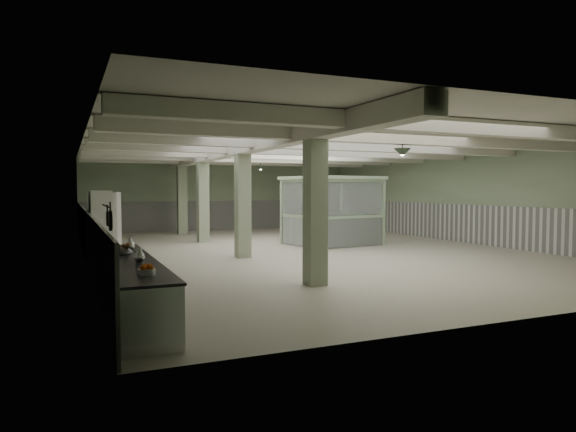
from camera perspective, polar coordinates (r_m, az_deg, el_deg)
name	(u,v)px	position (r m, az deg, el deg)	size (l,w,h in m)	color
floor	(302,250)	(17.81, 1.62, -3.80)	(20.00, 20.00, 0.00)	beige
ceiling	(303,146)	(17.75, 1.64, 7.82)	(14.00, 20.00, 0.02)	silver
wall_back	(222,195)	(27.08, -7.38, 2.32)	(14.00, 0.02, 3.60)	#9BB38F
wall_front	(558,208)	(9.61, 27.78, 0.82)	(14.00, 0.02, 3.60)	#9BB38F
wall_left	(84,200)	(16.03, -21.69, 1.69)	(0.02, 20.00, 3.60)	#9BB38F
wall_right	(461,197)	(21.60, 18.71, 2.02)	(0.02, 20.00, 3.60)	#9BB38F
wainscot_left	(86,236)	(16.08, -21.52, -2.05)	(0.05, 19.90, 1.50)	white
wainscot_right	(460,223)	(21.63, 18.61, -0.76)	(0.05, 19.90, 1.50)	white
wainscot_back	(222,215)	(27.08, -7.35, 0.10)	(13.90, 0.05, 1.50)	white
girder	(233,150)	(16.83, -6.16, 7.32)	(0.45, 19.90, 0.40)	silver
beam_a	(455,126)	(11.42, 18.03, 9.45)	(13.90, 0.35, 0.32)	silver
beam_b	(386,137)	(13.39, 10.85, 8.57)	(13.90, 0.35, 0.32)	silver
beam_c	(338,145)	(15.51, 5.59, 7.84)	(13.90, 0.35, 0.32)	silver
beam_d	(303,151)	(17.73, 1.64, 7.24)	(13.90, 0.35, 0.32)	silver
beam_e	(275,155)	(20.02, -1.42, 6.76)	(13.90, 0.35, 0.32)	silver
beam_f	(254,159)	(22.35, -3.84, 6.36)	(13.90, 0.35, 0.32)	silver
beam_g	(236,162)	(24.72, -5.79, 6.03)	(13.90, 0.35, 0.32)	silver
column_a	(315,203)	(11.20, 3.05, 1.42)	(0.42, 0.42, 3.60)	#98A786
column_b	(243,199)	(15.83, -5.05, 1.87)	(0.42, 0.42, 3.60)	#98A786
column_c	(203,197)	(20.63, -9.44, 2.10)	(0.42, 0.42, 3.60)	#98A786
column_d	(182,196)	(24.53, -11.70, 2.22)	(0.42, 0.42, 3.60)	#98A786
hook_rail	(106,206)	(8.44, -19.62, 1.07)	(0.02, 0.02, 1.20)	black
pendant_front	(402,153)	(13.64, 12.58, 6.89)	(0.44, 0.44, 0.22)	#2D3D2E
pendant_mid	(309,163)	(18.37, 2.39, 5.94)	(0.44, 0.44, 0.22)	#2D3D2E
pendant_back	(261,168)	(22.97, -3.07, 5.35)	(0.44, 0.44, 0.22)	#2D3D2E
prep_counter	(129,286)	(9.22, -17.28, -7.44)	(0.89, 5.08, 0.91)	silver
pitcher_near	(130,245)	(10.40, -17.15, -3.07)	(0.18, 0.21, 0.26)	silver
pitcher_far	(140,256)	(8.71, -16.17, -4.27)	(0.17, 0.19, 0.25)	silver
veg_colander	(121,250)	(9.95, -18.05, -3.57)	(0.42, 0.42, 0.19)	#3F3F44
orange_bowl	(146,273)	(7.46, -15.45, -6.08)	(0.25, 0.25, 0.09)	#B2B2B7
skillet_near	(110,221)	(8.21, -19.13, -0.50)	(0.31, 0.31, 0.04)	black
skillet_far	(107,219)	(8.81, -19.42, -0.28)	(0.24, 0.24, 0.03)	black
walkin_cooler	(101,230)	(15.08, -20.07, -1.51)	(0.80, 2.12, 1.94)	white
guard_booth	(332,199)	(19.61, 4.91, 1.95)	(3.59, 3.18, 2.59)	#9DBA94
filing_cabinet	(366,226)	(20.99, 8.71, -1.16)	(0.39, 0.55, 1.20)	#4D5143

